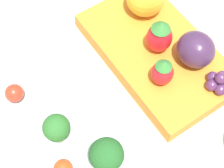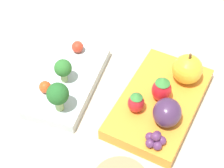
{
  "view_description": "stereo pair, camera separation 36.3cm",
  "coord_description": "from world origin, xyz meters",
  "px_view_note": "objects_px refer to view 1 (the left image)",
  "views": [
    {
      "loc": [
        -0.17,
        0.13,
        0.4
      ],
      "look_at": [
        -0.01,
        -0.01,
        0.03
      ],
      "focal_mm": 60.0,
      "sensor_mm": 36.0,
      "label": 1
    },
    {
      "loc": [
        -0.38,
        -0.15,
        0.49
      ],
      "look_at": [
        -0.01,
        -0.01,
        0.03
      ],
      "focal_mm": 60.0,
      "sensor_mm": 36.0,
      "label": 2
    }
  ],
  "objects_px": {
    "bento_box_fruit": "(159,55)",
    "broccoli_floret_0": "(57,128)",
    "cherry_tomato_1": "(14,93)",
    "broccoli_floret_1": "(107,155)",
    "grape_cluster": "(219,82)",
    "bento_box_savoury": "(59,136)",
    "strawberry_1": "(163,72)",
    "strawberry_0": "(160,37)",
    "plum": "(196,50)"
  },
  "relations": [
    {
      "from": "broccoli_floret_1",
      "to": "grape_cluster",
      "type": "bearing_deg",
      "value": -93.86
    },
    {
      "from": "cherry_tomato_1",
      "to": "strawberry_1",
      "type": "bearing_deg",
      "value": -123.25
    },
    {
      "from": "broccoli_floret_0",
      "to": "bento_box_savoury",
      "type": "bearing_deg",
      "value": -20.22
    },
    {
      "from": "broccoli_floret_1",
      "to": "plum",
      "type": "distance_m",
      "value": 0.17
    },
    {
      "from": "cherry_tomato_1",
      "to": "strawberry_0",
      "type": "relative_size",
      "value": 0.45
    },
    {
      "from": "broccoli_floret_0",
      "to": "cherry_tomato_1",
      "type": "relative_size",
      "value": 2.08
    },
    {
      "from": "bento_box_savoury",
      "to": "broccoli_floret_1",
      "type": "bearing_deg",
      "value": -164.78
    },
    {
      "from": "cherry_tomato_1",
      "to": "plum",
      "type": "xyz_separation_m",
      "value": [
        -0.1,
        -0.19,
        0.01
      ]
    },
    {
      "from": "strawberry_0",
      "to": "plum",
      "type": "height_order",
      "value": "strawberry_0"
    },
    {
      "from": "broccoli_floret_0",
      "to": "strawberry_1",
      "type": "height_order",
      "value": "same"
    },
    {
      "from": "bento_box_fruit",
      "to": "broccoli_floret_0",
      "type": "relative_size",
      "value": 4.8
    },
    {
      "from": "cherry_tomato_1",
      "to": "strawberry_1",
      "type": "distance_m",
      "value": 0.17
    },
    {
      "from": "broccoli_floret_0",
      "to": "broccoli_floret_1",
      "type": "height_order",
      "value": "broccoli_floret_1"
    },
    {
      "from": "strawberry_0",
      "to": "cherry_tomato_1",
      "type": "bearing_deg",
      "value": 71.49
    },
    {
      "from": "bento_box_fruit",
      "to": "strawberry_0",
      "type": "height_order",
      "value": "strawberry_0"
    },
    {
      "from": "strawberry_0",
      "to": "strawberry_1",
      "type": "distance_m",
      "value": 0.05
    },
    {
      "from": "broccoli_floret_0",
      "to": "cherry_tomato_1",
      "type": "xyz_separation_m",
      "value": [
        0.07,
        0.01,
        -0.02
      ]
    },
    {
      "from": "bento_box_savoury",
      "to": "grape_cluster",
      "type": "bearing_deg",
      "value": -112.74
    },
    {
      "from": "bento_box_savoury",
      "to": "cherry_tomato_1",
      "type": "distance_m",
      "value": 0.07
    },
    {
      "from": "bento_box_savoury",
      "to": "bento_box_fruit",
      "type": "bearing_deg",
      "value": -88.0
    },
    {
      "from": "bento_box_fruit",
      "to": "broccoli_floret_0",
      "type": "bearing_deg",
      "value": 94.15
    },
    {
      "from": "bento_box_fruit",
      "to": "grape_cluster",
      "type": "height_order",
      "value": "grape_cluster"
    },
    {
      "from": "bento_box_fruit",
      "to": "broccoli_floret_1",
      "type": "height_order",
      "value": "broccoli_floret_1"
    },
    {
      "from": "broccoli_floret_1",
      "to": "strawberry_0",
      "type": "distance_m",
      "value": 0.16
    },
    {
      "from": "broccoli_floret_0",
      "to": "grape_cluster",
      "type": "distance_m",
      "value": 0.19
    },
    {
      "from": "plum",
      "to": "grape_cluster",
      "type": "bearing_deg",
      "value": 174.69
    },
    {
      "from": "broccoli_floret_1",
      "to": "grape_cluster",
      "type": "height_order",
      "value": "broccoli_floret_1"
    },
    {
      "from": "broccoli_floret_0",
      "to": "strawberry_0",
      "type": "distance_m",
      "value": 0.16
    },
    {
      "from": "cherry_tomato_1",
      "to": "plum",
      "type": "height_order",
      "value": "plum"
    },
    {
      "from": "broccoli_floret_1",
      "to": "strawberry_0",
      "type": "xyz_separation_m",
      "value": [
        0.07,
        -0.14,
        -0.01
      ]
    },
    {
      "from": "strawberry_1",
      "to": "grape_cluster",
      "type": "distance_m",
      "value": 0.07
    },
    {
      "from": "plum",
      "to": "strawberry_1",
      "type": "bearing_deg",
      "value": 85.58
    },
    {
      "from": "broccoli_floret_1",
      "to": "cherry_tomato_1",
      "type": "relative_size",
      "value": 2.49
    },
    {
      "from": "bento_box_fruit",
      "to": "broccoli_floret_1",
      "type": "distance_m",
      "value": 0.16
    },
    {
      "from": "broccoli_floret_1",
      "to": "grape_cluster",
      "type": "xyz_separation_m",
      "value": [
        -0.01,
        -0.16,
        -0.02
      ]
    },
    {
      "from": "strawberry_1",
      "to": "broccoli_floret_0",
      "type": "bearing_deg",
      "value": 81.5
    },
    {
      "from": "plum",
      "to": "bento_box_fruit",
      "type": "bearing_deg",
      "value": 29.75
    },
    {
      "from": "broccoli_floret_1",
      "to": "strawberry_1",
      "type": "relative_size",
      "value": 1.34
    },
    {
      "from": "broccoli_floret_0",
      "to": "grape_cluster",
      "type": "bearing_deg",
      "value": -110.75
    },
    {
      "from": "strawberry_1",
      "to": "plum",
      "type": "relative_size",
      "value": 0.85
    },
    {
      "from": "bento_box_fruit",
      "to": "strawberry_1",
      "type": "relative_size",
      "value": 5.35
    },
    {
      "from": "bento_box_savoury",
      "to": "broccoli_floret_1",
      "type": "height_order",
      "value": "broccoli_floret_1"
    },
    {
      "from": "strawberry_0",
      "to": "plum",
      "type": "distance_m",
      "value": 0.04
    },
    {
      "from": "strawberry_0",
      "to": "grape_cluster",
      "type": "distance_m",
      "value": 0.09
    },
    {
      "from": "broccoli_floret_0",
      "to": "strawberry_1",
      "type": "relative_size",
      "value": 1.12
    },
    {
      "from": "grape_cluster",
      "to": "bento_box_fruit",
      "type": "bearing_deg",
      "value": 11.53
    },
    {
      "from": "strawberry_0",
      "to": "strawberry_1",
      "type": "height_order",
      "value": "strawberry_0"
    },
    {
      "from": "bento_box_savoury",
      "to": "broccoli_floret_1",
      "type": "distance_m",
      "value": 0.08
    },
    {
      "from": "broccoli_floret_1",
      "to": "plum",
      "type": "xyz_separation_m",
      "value": [
        0.03,
        -0.16,
        -0.01
      ]
    },
    {
      "from": "cherry_tomato_1",
      "to": "broccoli_floret_1",
      "type": "bearing_deg",
      "value": -167.8
    }
  ]
}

